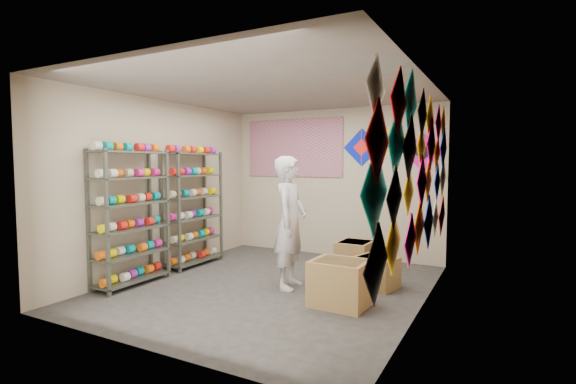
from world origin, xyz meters
The scene contains 12 objects.
ground centered at (0.00, 0.00, 0.00)m, with size 4.50×4.50×0.00m, color #2B2826.
room_walls centered at (0.00, 0.00, 1.64)m, with size 4.50×4.50×4.50m.
shelf_rack_front centered at (-1.78, -0.85, 0.95)m, with size 0.40×1.10×1.90m, color #4C5147.
shelf_rack_back centered at (-1.78, 0.45, 0.95)m, with size 0.40×1.10×1.90m, color #4C5147.
string_spools centered at (-1.78, -0.20, 1.05)m, with size 0.12×2.36×0.12m.
kite_wall_display centered at (1.98, -0.03, 1.63)m, with size 0.06×4.38×2.07m.
back_wall_kites centered at (1.06, 2.24, 1.98)m, with size 1.71×0.02×0.82m.
poster centered at (-0.80, 2.23, 2.00)m, with size 2.00×0.01×1.10m, color #6B489C.
shopkeeper centered at (0.25, 0.08, 0.90)m, with size 0.53×0.72×1.81m, color silver.
carton_a centered at (1.12, -0.29, 0.27)m, with size 0.66×0.55×0.55m, color olive.
carton_b centered at (1.31, 0.62, 0.21)m, with size 0.52×0.43×0.43m, color olive.
carton_c centered at (0.77, 1.30, 0.24)m, with size 0.50×0.55×0.48m, color olive.
Camera 1 is at (2.87, -4.92, 1.71)m, focal length 26.00 mm.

